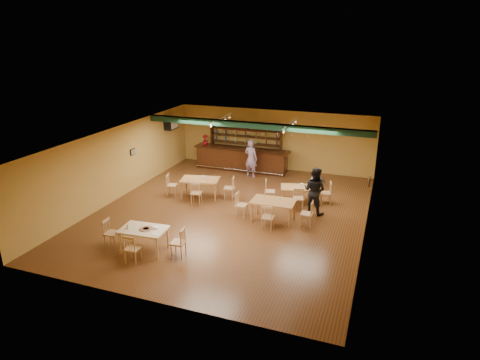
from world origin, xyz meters
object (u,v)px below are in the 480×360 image
at_px(dining_table_b, 298,195).
at_px(bar_counter, 242,159).
at_px(dining_table_a, 200,188).
at_px(patron_bar, 251,158).
at_px(near_table, 144,240).
at_px(patron_right_a, 314,191).
at_px(dining_table_d, 273,211).

bearing_deg(dining_table_b, bar_counter, 122.90).
bearing_deg(dining_table_a, patron_bar, 57.99).
xyz_separation_m(dining_table_b, near_table, (-3.72, -5.59, 0.04)).
height_order(dining_table_b, near_table, near_table).
relative_size(near_table, patron_bar, 0.78).
bearing_deg(patron_bar, bar_counter, -34.11).
distance_m(dining_table_b, patron_right_a, 1.27).
xyz_separation_m(bar_counter, patron_right_a, (4.42, -4.11, 0.36)).
bearing_deg(near_table, dining_table_b, 52.32).
xyz_separation_m(bar_counter, dining_table_a, (-0.40, -4.06, -0.17)).
bearing_deg(dining_table_b, patron_right_a, -59.66).
relative_size(patron_bar, patron_right_a, 0.99).
distance_m(dining_table_d, patron_right_a, 1.84).
xyz_separation_m(dining_table_b, dining_table_d, (-0.48, -2.01, 0.05)).
distance_m(dining_table_d, near_table, 4.83).
xyz_separation_m(bar_counter, dining_table_b, (3.62, -3.31, -0.22)).
bearing_deg(dining_table_d, bar_counter, 119.86).
bearing_deg(dining_table_a, dining_table_d, -31.61).
bearing_deg(bar_counter, dining_table_d, -59.43).
xyz_separation_m(dining_table_a, patron_right_a, (4.82, -0.05, 0.53)).
bearing_deg(bar_counter, patron_bar, -46.96).
xyz_separation_m(dining_table_d, near_table, (-3.24, -3.57, -0.01)).
distance_m(dining_table_b, near_table, 6.71).
height_order(bar_counter, patron_right_a, patron_right_a).
height_order(near_table, patron_right_a, patron_right_a).
xyz_separation_m(dining_table_a, patron_bar, (1.17, 3.23, 0.52)).
height_order(dining_table_d, near_table, dining_table_d).
bearing_deg(dining_table_b, patron_bar, 124.25).
distance_m(dining_table_d, patron_bar, 5.11).
distance_m(near_table, patron_bar, 8.13).
height_order(dining_table_a, dining_table_b, dining_table_a).
height_order(dining_table_d, patron_bar, patron_bar).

